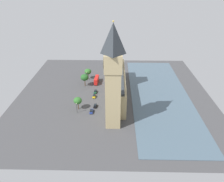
{
  "coord_description": "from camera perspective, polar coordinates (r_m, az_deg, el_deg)",
  "views": [
    {
      "loc": [
        -1.54,
        128.55,
        73.62
      ],
      "look_at": [
        1.0,
        12.09,
        9.03
      ],
      "focal_mm": 33.57,
      "sensor_mm": 36.0,
      "label": 1
    }
  ],
  "objects": [
    {
      "name": "ground_plane",
      "position": [
        148.15,
        0.49,
        -0.79
      ],
      "size": [
        133.69,
        133.69,
        0.0
      ],
      "primitive_type": "plane",
      "color": "#424244"
    },
    {
      "name": "river_thames",
      "position": [
        151.18,
        12.71,
        -0.86
      ],
      "size": [
        39.66,
        120.32,
        0.25
      ],
      "primitive_type": "cube",
      "color": "#475B6B",
      "rests_on": "ground"
    },
    {
      "name": "parliament_building",
      "position": [
        145.17,
        1.3,
        2.62
      ],
      "size": [
        11.42,
        60.54,
        30.5
      ],
      "color": "tan",
      "rests_on": "ground"
    },
    {
      "name": "clock_tower",
      "position": [
        103.98,
        0.3,
        3.75
      ],
      "size": [
        9.02,
        9.02,
        56.53
      ],
      "color": "tan",
      "rests_on": "ground"
    },
    {
      "name": "double_decker_bus_corner",
      "position": [
        162.73,
        -4.25,
        3.06
      ],
      "size": [
        3.18,
        10.63,
        4.75
      ],
      "rotation": [
        0.0,
        0.0,
        3.08
      ],
      "color": "red",
      "rests_on": "ground"
    },
    {
      "name": "car_dark_green_under_trees",
      "position": [
        149.72,
        -4.55,
        -0.16
      ],
      "size": [
        2.02,
        4.86,
        1.74
      ],
      "rotation": [
        0.0,
        0.0,
        -0.05
      ],
      "color": "#19472D",
      "rests_on": "ground"
    },
    {
      "name": "car_yellow_cab_midblock",
      "position": [
        144.17,
        -4.86,
        -1.41
      ],
      "size": [
        2.19,
        4.19,
        1.74
      ],
      "rotation": [
        0.0,
        0.0,
        -0.08
      ],
      "color": "gold",
      "rests_on": "ground"
    },
    {
      "name": "car_black_leading",
      "position": [
        133.78,
        -4.59,
        -4.04
      ],
      "size": [
        2.14,
        4.25,
        1.74
      ],
      "rotation": [
        0.0,
        0.0,
        -0.07
      ],
      "color": "black",
      "rests_on": "ground"
    },
    {
      "name": "car_blue_kerbside",
      "position": [
        128.91,
        -5.62,
        -5.5
      ],
      "size": [
        2.04,
        4.69,
        1.74
      ],
      "rotation": [
        0.0,
        0.0,
        3.12
      ],
      "color": "navy",
      "rests_on": "ground"
    },
    {
      "name": "pedestrian_opposite_hall",
      "position": [
        152.97,
        -1.44,
        0.56
      ],
      "size": [
        0.69,
        0.71,
        1.72
      ],
      "rotation": [
        0.0,
        0.0,
        0.72
      ],
      "color": "black",
      "rests_on": "ground"
    },
    {
      "name": "pedestrian_near_tower",
      "position": [
        165.6,
        -1.38,
        2.86
      ],
      "size": [
        0.55,
        0.63,
        1.5
      ],
      "rotation": [
        0.0,
        0.0,
        3.54
      ],
      "color": "navy",
      "rests_on": "ground"
    },
    {
      "name": "pedestrian_trailing",
      "position": [
        159.0,
        -1.58,
        1.7
      ],
      "size": [
        0.45,
        0.56,
        1.57
      ],
      "rotation": [
        0.0,
        0.0,
        0.03
      ],
      "color": "gray",
      "rests_on": "ground"
    },
    {
      "name": "plane_tree_by_river_gate",
      "position": [
        168.8,
        -6.58,
        5.26
      ],
      "size": [
        5.4,
        5.4,
        8.54
      ],
      "color": "brown",
      "rests_on": "ground"
    },
    {
      "name": "plane_tree_far_end",
      "position": [
        130.48,
        -9.32,
        -2.61
      ],
      "size": [
        5.09,
        5.09,
        8.26
      ],
      "color": "brown",
      "rests_on": "ground"
    },
    {
      "name": "plane_tree_slot_10",
      "position": [
        157.26,
        -7.47,
        3.68
      ],
      "size": [
        5.85,
        5.85,
        9.52
      ],
      "color": "brown",
      "rests_on": "ground"
    },
    {
      "name": "street_lamp_slot_11",
      "position": [
        167.11,
        -6.91,
        4.47
      ],
      "size": [
        0.56,
        0.56,
        7.01
      ],
      "color": "black",
      "rests_on": "ground"
    },
    {
      "name": "street_lamp_slot_12",
      "position": [
        127.43,
        -9.62,
        -4.13
      ],
      "size": [
        0.56,
        0.56,
        7.03
      ],
      "color": "black",
      "rests_on": "ground"
    }
  ]
}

